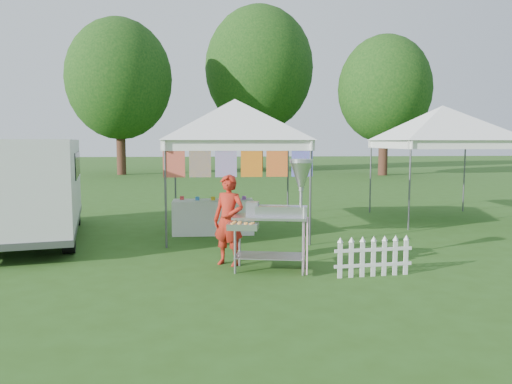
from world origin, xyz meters
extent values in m
plane|color=#2A4F16|center=(0.00, 0.00, 0.00)|extent=(120.00, 120.00, 0.00)
cylinder|color=#59595E|center=(-1.42, 2.08, 1.05)|extent=(0.04, 0.04, 2.10)
cylinder|color=#59595E|center=(1.42, 2.08, 1.05)|extent=(0.04, 0.04, 2.10)
cylinder|color=#59595E|center=(-1.42, 4.92, 1.05)|extent=(0.04, 0.04, 2.10)
cylinder|color=#59595E|center=(1.42, 4.92, 1.05)|extent=(0.04, 0.04, 2.10)
cube|color=white|center=(0.00, 2.08, 2.00)|extent=(3.00, 0.03, 0.22)
cube|color=white|center=(0.00, 4.92, 2.00)|extent=(3.00, 0.03, 0.22)
pyramid|color=white|center=(0.00, 3.50, 3.00)|extent=(4.24, 4.24, 0.90)
cylinder|color=#59595E|center=(0.00, 2.08, 2.08)|extent=(3.00, 0.03, 0.03)
cube|color=#B9174F|center=(-1.25, 2.08, 1.73)|extent=(0.42, 0.01, 0.70)
cube|color=#FFA20D|center=(-0.75, 2.08, 1.73)|extent=(0.42, 0.01, 0.70)
cube|color=#31B5B8|center=(-0.25, 2.08, 1.73)|extent=(0.42, 0.01, 0.70)
cube|color=#EE581A|center=(0.25, 2.08, 1.73)|extent=(0.42, 0.01, 0.70)
cube|color=red|center=(0.75, 2.08, 1.73)|extent=(0.42, 0.01, 0.70)
cube|color=purple|center=(1.25, 2.08, 1.73)|extent=(0.42, 0.01, 0.70)
cylinder|color=#59595E|center=(4.08, 3.58, 1.05)|extent=(0.04, 0.04, 2.10)
cylinder|color=#59595E|center=(4.08, 6.42, 1.05)|extent=(0.04, 0.04, 2.10)
cylinder|color=#59595E|center=(6.92, 6.42, 1.05)|extent=(0.04, 0.04, 2.10)
cube|color=white|center=(5.50, 3.58, 2.00)|extent=(3.00, 0.03, 0.22)
cube|color=white|center=(5.50, 6.42, 2.00)|extent=(3.00, 0.03, 0.22)
pyramid|color=white|center=(5.50, 5.00, 3.00)|extent=(4.24, 4.24, 0.90)
cylinder|color=#59595E|center=(5.50, 3.58, 2.08)|extent=(3.00, 0.03, 0.03)
cylinder|color=#3B1F15|center=(-6.00, 24.00, 1.98)|extent=(0.56, 0.56, 3.96)
ellipsoid|color=#315A19|center=(-6.00, 24.00, 5.85)|extent=(6.40, 6.40, 7.36)
cylinder|color=#3B1F15|center=(3.00, 28.00, 2.42)|extent=(0.56, 0.56, 4.84)
ellipsoid|color=#315A19|center=(3.00, 28.00, 7.15)|extent=(7.60, 7.60, 8.74)
cylinder|color=#3B1F15|center=(10.00, 22.00, 1.76)|extent=(0.56, 0.56, 3.52)
ellipsoid|color=#315A19|center=(10.00, 22.00, 5.20)|extent=(5.60, 5.60, 6.44)
cylinder|color=gray|center=(-0.18, 0.07, 0.44)|extent=(0.05, 0.05, 0.87)
cylinder|color=gray|center=(0.86, -0.15, 0.44)|extent=(0.05, 0.05, 0.87)
cylinder|color=gray|center=(-0.08, 0.54, 0.44)|extent=(0.05, 0.05, 0.87)
cylinder|color=gray|center=(0.96, 0.32, 0.44)|extent=(0.05, 0.05, 0.87)
cube|color=gray|center=(0.39, 0.20, 0.24)|extent=(1.20, 0.77, 0.01)
cube|color=#B7B7BC|center=(0.39, 0.20, 0.87)|extent=(1.26, 0.81, 0.04)
cube|color=#B7B7BC|center=(0.57, 0.21, 0.97)|extent=(0.86, 0.41, 0.15)
cube|color=gray|center=(0.11, 0.30, 1.00)|extent=(0.23, 0.25, 0.21)
cylinder|color=gray|center=(0.87, 0.14, 1.31)|extent=(0.06, 0.06, 0.87)
cone|color=#B7B7BC|center=(0.87, 0.14, 1.55)|extent=(0.41, 0.41, 0.39)
cylinder|color=#B7B7BC|center=(0.87, 0.14, 1.77)|extent=(0.44, 0.44, 0.06)
cube|color=#B7B7BC|center=(-0.07, -0.09, 0.78)|extent=(0.52, 0.38, 0.10)
cube|color=#FFABD3|center=(0.97, 0.07, 0.44)|extent=(0.17, 0.72, 0.79)
cube|color=white|center=(0.85, -0.18, 0.99)|extent=(0.04, 0.14, 0.17)
imported|color=#A72214|center=(-0.26, 0.64, 0.76)|extent=(0.66, 0.60, 1.52)
cube|color=silver|center=(-4.40, 3.17, 1.23)|extent=(3.04, 5.34, 1.76)
cube|color=#59595E|center=(-4.40, 3.17, 0.35)|extent=(3.07, 5.39, 0.12)
cube|color=silver|center=(-4.86, 5.28, 0.80)|extent=(2.01, 1.10, 0.90)
cube|color=black|center=(-3.54, 3.98, 1.56)|extent=(0.61, 2.70, 0.55)
cube|color=black|center=(-4.94, 5.64, 1.56)|extent=(1.67, 0.40, 0.55)
cylinder|color=black|center=(-3.19, 1.79, 0.34)|extent=(0.36, 0.71, 0.68)
cylinder|color=black|center=(-3.88, 4.93, 0.34)|extent=(0.36, 0.71, 0.68)
cube|color=silver|center=(1.39, -0.35, 0.28)|extent=(0.07, 0.03, 0.56)
cube|color=silver|center=(1.57, -0.34, 0.28)|extent=(0.07, 0.03, 0.56)
cube|color=silver|center=(1.75, -0.32, 0.28)|extent=(0.07, 0.03, 0.56)
cube|color=silver|center=(1.93, -0.30, 0.28)|extent=(0.07, 0.03, 0.56)
cube|color=silver|center=(2.10, -0.28, 0.28)|extent=(0.07, 0.03, 0.56)
cube|color=silver|center=(2.28, -0.27, 0.28)|extent=(0.07, 0.03, 0.56)
cube|color=silver|center=(2.46, -0.25, 0.28)|extent=(0.07, 0.03, 0.56)
cube|color=silver|center=(1.93, -0.30, 0.18)|extent=(1.26, 0.15, 0.05)
cube|color=silver|center=(1.93, -0.30, 0.42)|extent=(1.26, 0.15, 0.05)
cube|color=white|center=(-0.50, 3.53, 0.38)|extent=(1.80, 0.70, 0.76)
camera|label=1|loc=(-0.58, -7.61, 2.08)|focal=35.00mm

